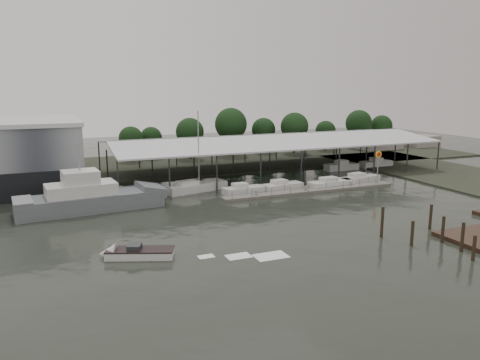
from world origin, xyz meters
name	(u,v)px	position (x,y,z in m)	size (l,w,h in m)	color
ground	(245,221)	(0.00, 0.00, 0.00)	(200.00, 200.00, 0.00)	#262B23
land_strip_far	(161,165)	(0.00, 42.00, 0.10)	(140.00, 30.00, 0.30)	#313628
land_strip_east	(461,177)	(45.00, 10.00, 0.10)	(20.00, 60.00, 0.30)	#313628
covered_boat_shed	(270,138)	(17.00, 28.00, 6.13)	(58.24, 24.00, 6.96)	silver
floating_dock	(311,191)	(15.00, 10.00, 0.20)	(28.00, 2.00, 1.40)	slate
shell_fuel_sign	(378,161)	(27.00, 9.99, 3.93)	(1.10, 0.18, 5.55)	gray
distant_commercial_buildings	(391,141)	(59.03, 44.69, 1.84)	(22.00, 8.00, 4.00)	gray
grey_trawler	(92,198)	(-16.00, 12.03, 1.58)	(18.79, 6.72, 8.84)	slate
white_sailboat	(195,187)	(-0.67, 17.21, 0.64)	(10.00, 4.91, 12.18)	silver
speedboat_underway	(134,253)	(-14.13, -6.90, 0.39)	(17.08, 7.98, 2.00)	silver
moored_cruiser_0	(243,190)	(5.14, 12.85, 0.61)	(6.05, 2.31, 1.70)	silver
moored_cruiser_1	(282,186)	(11.57, 12.87, 0.61)	(6.73, 2.96, 1.70)	silver
moored_cruiser_2	(331,184)	(19.58, 11.75, 0.61)	(7.76, 2.73, 1.70)	silver
moored_cruiser_3	(359,179)	(25.75, 12.96, 0.61)	(7.77, 3.48, 1.70)	silver
mooring_pilings	(431,233)	(14.05, -14.37, 1.08)	(7.06, 9.11, 3.84)	#332919
horizon_tree_line	(271,128)	(27.19, 47.87, 6.02)	(68.33, 10.57, 10.75)	black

